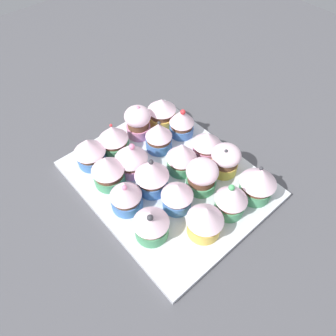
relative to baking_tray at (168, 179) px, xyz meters
The scene contains 21 objects.
ground_plane 2.10cm from the baking_tray, ahead, with size 180.00×180.00×3.00cm, color #4C4C51.
baking_tray is the anchor object (origin of this frame).
cupcake_0 16.68cm from the baking_tray, 145.07° to the right, with size 6.43×6.43×6.82cm.
cupcake_1 12.27cm from the baking_tray, 125.80° to the right, with size 6.37×6.37×7.24cm.
cupcake_2 11.00cm from the baking_tray, 87.88° to the right, with size 5.86×5.86×7.73cm.
cupcake_3 13.35cm from the baking_tray, 54.19° to the right, with size 6.28×6.28×7.24cm.
cupcake_4 14.07cm from the baking_tray, 164.35° to the right, with size 6.17×6.17×7.09cm.
cupcake_5 8.75cm from the baking_tray, 147.45° to the right, with size 6.65×6.65×7.59cm.
cupcake_6 6.32cm from the baking_tray, 88.30° to the right, with size 6.52×6.52×8.44cm.
cupcake_7 7.96cm from the baking_tray, 27.27° to the right, with size 5.90×5.90×6.51cm.
cupcake_8 14.12cm from the baking_tray, 13.38° to the right, with size 6.48×6.48×7.28cm.
cupcake_9 14.58cm from the baking_tray, 166.63° to the left, with size 5.70×5.70×7.57cm.
cupcake_10 9.34cm from the baking_tray, 152.11° to the left, with size 5.63×5.63×7.11cm.
cupcake_11 5.57cm from the baking_tray, 93.05° to the left, with size 6.09×6.09×7.18cm.
cupcake_12 7.89cm from the baking_tray, 29.26° to the left, with size 6.14×6.14×6.81cm.
cupcake_13 14.39cm from the baking_tray, 14.19° to the left, with size 5.88×5.88×8.15cm.
cupcake_14 16.38cm from the baking_tray, 143.78° to the left, with size 6.39×6.39×6.91cm.
cupcake_15 13.47cm from the baking_tray, 125.28° to the left, with size 5.46×5.46×7.10cm.
cupcake_16 10.78cm from the baking_tray, 86.78° to the left, with size 5.98×5.98×6.30cm.
cupcake_17 12.09cm from the baking_tray, 57.78° to the left, with size 5.84×5.84×6.82cm.
cupcake_18 17.66cm from the baking_tray, 34.63° to the left, with size 6.81×6.81×7.83cm.
Camera 1 is at (29.31, -25.68, 52.76)cm, focal length 34.39 mm.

